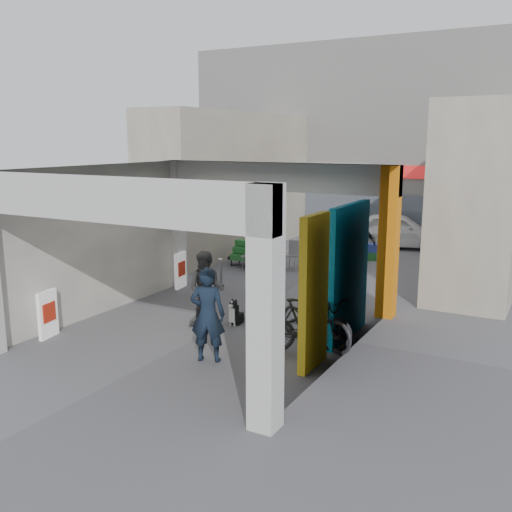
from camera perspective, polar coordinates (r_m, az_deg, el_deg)
The scene contains 21 objects.
ground at distance 13.14m, azimuth -2.48°, elevation -6.43°, with size 90.00×90.00×0.00m, color #58585D.
arcade_canopy at distance 11.65m, azimuth -2.40°, elevation 2.89°, with size 6.40×6.45×6.40m.
far_building at distance 25.50m, azimuth 14.33°, elevation 11.09°, with size 18.00×4.08×8.00m.
plaza_bldg_left at distance 21.30m, azimuth -2.40°, elevation 7.38°, with size 2.00×9.00×5.00m, color #B3AC94.
plaza_bldg_right at distance 18.34m, azimuth 22.56°, elevation 5.83°, with size 2.00×9.00×5.00m, color #B3AC94.
bollard_left at distance 15.69m, azimuth -3.57°, elevation -1.84°, with size 0.09×0.09×0.85m, color gray.
bollard_center at distance 14.90m, azimuth 2.37°, elevation -2.34°, with size 0.09×0.09×0.96m, color gray.
bollard_right at distance 14.56m, azimuth 7.78°, elevation -2.71°, with size 0.09×0.09×0.98m, color gray.
advert_board_near at distance 12.65m, azimuth -20.10°, elevation -5.47°, with size 0.18×0.56×1.00m.
advert_board_far at distance 15.94m, azimuth -7.56°, elevation -1.40°, with size 0.16×0.56×1.00m.
cafe_set at distance 18.14m, azimuth 1.49°, elevation -0.29°, with size 1.54×1.24×0.93m.
produce_stand at distance 18.53m, azimuth -0.70°, elevation -0.03°, with size 1.25×0.68×0.82m.
crate_stack at distance 19.89m, azimuth 11.33°, elevation 0.41°, with size 0.54×0.47×0.56m.
border_collie at distance 12.78m, azimuth -2.12°, elevation -5.81°, with size 0.23×0.44×0.61m.
man_with_dog at distance 10.59m, azimuth -4.85°, elevation -5.86°, with size 0.65×0.43×1.79m, color black.
man_back_turned at distance 12.44m, azimuth -4.96°, elevation -3.41°, with size 0.83×0.65×1.70m, color #3C3C3F.
man_elderly at distance 13.32m, azimuth 7.34°, elevation -2.82°, with size 0.75×0.49×1.54m, color #6289BE.
man_crates at distance 18.63m, azimuth 10.53°, elevation 1.31°, with size 0.94×0.39×1.60m, color black.
bicycle_front at distance 11.52m, azimuth 5.96°, elevation -6.40°, with size 0.69×1.97×1.03m, color black.
bicycle_rear at distance 11.11m, azimuth 5.02°, elevation -6.93°, with size 0.51×1.81×1.09m, color black.
white_van at distance 22.37m, azimuth 13.92°, elevation 2.52°, with size 1.57×3.90×1.33m, color white.
Camera 1 is at (6.52, -10.66, 4.07)m, focal length 40.00 mm.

